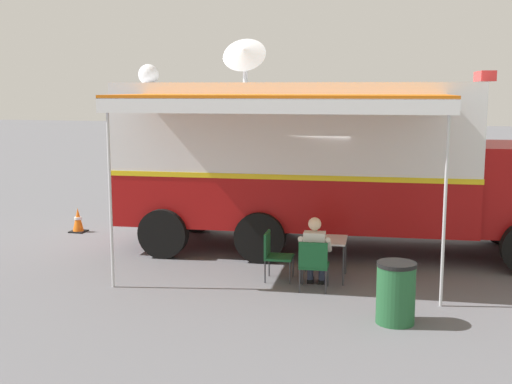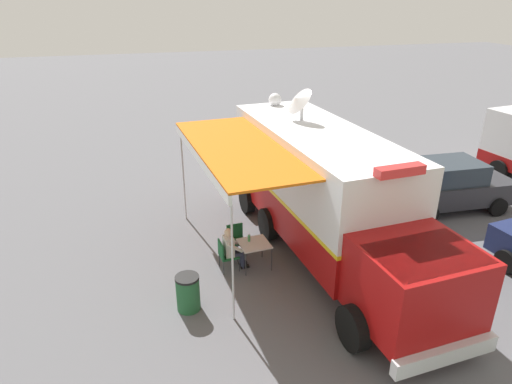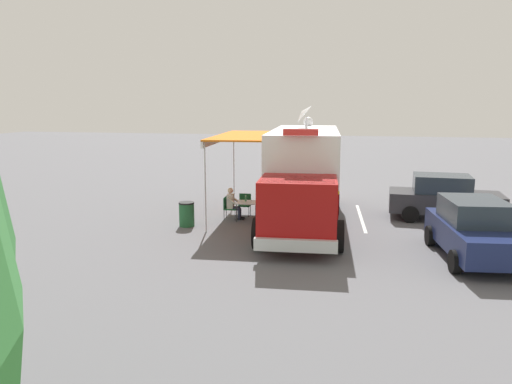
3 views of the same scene
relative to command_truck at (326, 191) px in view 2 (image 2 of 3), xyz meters
name	(u,v)px [view 2 (image 2 of 3)]	position (x,y,z in m)	size (l,w,h in m)	color
ground_plane	(312,240)	(0.01, -0.75, -1.94)	(100.00, 100.00, 0.00)	#5B5B60
lot_stripe	(371,224)	(-2.24, -1.15, -1.94)	(0.12, 4.80, 0.01)	silver
command_truck	(326,191)	(0.00, 0.00, 0.00)	(5.33, 9.62, 4.53)	#9E0F0F
folding_table	(254,245)	(2.12, 0.17, -1.27)	(0.85, 0.85, 0.73)	silver
water_bottle	(249,238)	(2.23, 0.03, -1.11)	(0.07, 0.07, 0.22)	#3F9959
folding_chair_at_table	(225,253)	(2.92, 0.12, -1.43)	(0.51, 0.51, 0.87)	#19562D
folding_chair_beside_table	(236,237)	(2.43, -0.68, -1.43)	(0.51, 0.51, 0.87)	#19562D
seated_responder	(232,248)	(2.73, 0.11, -1.29)	(0.68, 0.58, 1.25)	silver
trash_bin	(188,293)	(4.14, 1.52, -1.49)	(0.57, 0.57, 0.91)	#235B33
traffic_cone	(270,171)	(-0.32, -6.07, -1.66)	(0.36, 0.36, 0.58)	black
car_far_corner	(449,185)	(-5.39, -1.52, -1.06)	(4.30, 2.20, 1.76)	#2D2D33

